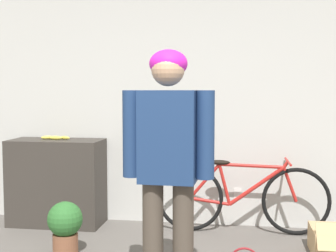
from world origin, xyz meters
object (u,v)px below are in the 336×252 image
(banana, at_px, (55,138))
(cardboard_box, at_px, (333,241))
(bicycle, at_px, (242,197))
(potted_plant, at_px, (65,225))
(person, at_px, (168,152))

(banana, distance_m, cardboard_box, 2.99)
(cardboard_box, bearing_deg, bicycle, 147.52)
(bicycle, height_order, potted_plant, bicycle)
(bicycle, relative_size, banana, 5.18)
(bicycle, xyz_separation_m, banana, (-2.01, 0.02, 0.58))
(banana, bearing_deg, potted_plant, -63.79)
(person, height_order, banana, person)
(person, bearing_deg, bicycle, 74.55)
(cardboard_box, bearing_deg, person, -139.61)
(potted_plant, bearing_deg, person, -35.16)
(person, bearing_deg, cardboard_box, 42.43)
(cardboard_box, height_order, potted_plant, potted_plant)
(cardboard_box, bearing_deg, banana, 169.21)
(person, xyz_separation_m, cardboard_box, (1.32, 1.12, -0.93))
(bicycle, distance_m, potted_plant, 1.80)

